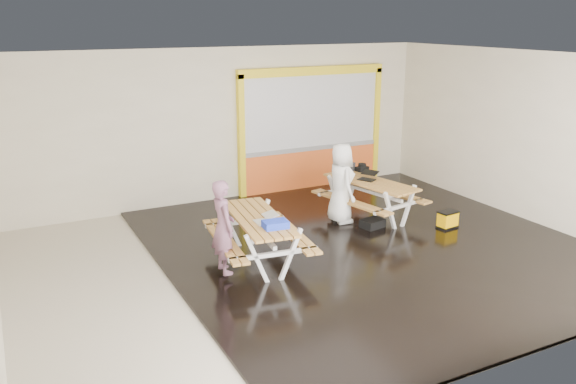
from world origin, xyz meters
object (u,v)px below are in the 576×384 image
backpack (362,174)px  picnic_table_left (258,228)px  toolbox (346,167)px  fluke_bag (448,220)px  person_left (223,227)px  person_right (341,183)px  dark_case (372,223)px  laptop_right (368,177)px  laptop_left (265,219)px  blue_pouch (275,224)px  picnic_table_right (370,190)px

backpack → picnic_table_left: bearing=-150.9°
toolbox → fluke_bag: (1.06, -2.18, -0.72)m
person_left → person_right: person_right is taller
dark_case → toolbox: bearing=79.5°
laptop_right → dark_case: 1.08m
picnic_table_left → person_right: person_right is taller
person_left → laptop_left: bearing=-90.6°
laptop_right → blue_pouch: laptop_right is taller
picnic_table_right → laptop_left: 3.38m
laptop_right → blue_pouch: 3.57m
dark_case → fluke_bag: size_ratio=1.02×
picnic_table_right → laptop_right: 0.29m
picnic_table_right → laptop_right: laptop_right is taller
person_left → laptop_left: person_left is taller
person_right → fluke_bag: 2.26m
picnic_table_right → dark_case: 0.81m
picnic_table_left → blue_pouch: (0.03, -0.62, 0.26)m
blue_pouch → fluke_bag: bearing=6.4°
blue_pouch → toolbox: bearing=41.3°
picnic_table_right → person_left: 4.05m
person_left → dark_case: size_ratio=3.50×
picnic_table_right → dark_case: size_ratio=5.34×
laptop_left → blue_pouch: bearing=-83.0°
laptop_right → dark_case: bearing=-115.2°
person_left → picnic_table_left: bearing=-67.8°
picnic_table_right → backpack: 0.86m
person_left → dark_case: person_left is taller
laptop_left → person_left: bearing=178.5°
picnic_table_right → backpack: (0.31, 0.79, 0.13)m
person_left → person_right: 3.39m
toolbox → fluke_bag: 2.53m
person_right → laptop_left: (-2.36, -1.42, 0.03)m
picnic_table_right → person_right: (-0.71, 0.03, 0.24)m
fluke_bag → laptop_left: bearing=-178.0°
person_left → backpack: (4.11, 2.16, -0.13)m
laptop_left → fluke_bag: laptop_left is taller
picnic_table_right → laptop_left: laptop_left is taller
person_right → laptop_left: size_ratio=4.28×
person_right → picnic_table_right: bearing=-85.9°
laptop_right → fluke_bag: laptop_right is taller
laptop_left → backpack: (3.38, 2.18, -0.14)m
person_right → person_left: bearing=120.6°
laptop_left → dark_case: bearing=17.0°
picnic_table_left → fluke_bag: (4.09, -0.17, -0.45)m
blue_pouch → backpack: backpack is taller
toolbox → backpack: bearing=-23.1°
dark_case → laptop_right: bearing=64.8°
laptop_left → blue_pouch: (0.04, -0.31, 0.01)m
picnic_table_right → fluke_bag: (1.03, -1.25, -0.43)m
blue_pouch → dark_case: 3.07m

